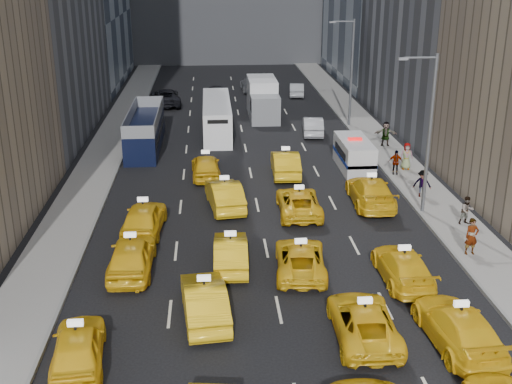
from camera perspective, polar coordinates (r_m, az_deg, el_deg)
ground at (r=25.36m, az=2.52°, el=-12.69°), size 160.00×160.00×0.00m
sidewalk_west at (r=48.77m, az=-13.32°, el=3.33°), size 3.00×90.00×0.15m
sidewalk_east at (r=49.89m, az=11.27°, el=3.87°), size 3.00×90.00×0.15m
curb_west at (r=48.55m, az=-11.63°, el=3.41°), size 0.15×90.00×0.18m
curb_east at (r=49.52m, az=9.65°, el=3.87°), size 0.15×90.00×0.18m
streetlight_near at (r=36.28m, az=15.03°, el=5.39°), size 2.15×0.22×9.00m
streetlight_far at (r=55.15m, az=8.39°, el=10.75°), size 2.15×0.22×9.00m
taxi_4 at (r=24.22m, az=-15.54°, el=-13.13°), size 2.25×4.62×1.52m
taxi_5 at (r=26.19m, az=-4.59°, el=-9.58°), size 2.16×4.92×1.57m
taxi_6 at (r=25.28m, az=9.54°, el=-11.27°), size 2.39×5.00×1.38m
taxi_7 at (r=25.61m, az=17.56°, el=-11.36°), size 2.43×5.40×1.54m
taxi_8 at (r=30.17m, az=-11.01°, el=-5.58°), size 2.03×4.92×1.67m
taxi_9 at (r=30.22m, az=-2.27°, el=-5.36°), size 1.65×4.50×1.47m
taxi_10 at (r=29.78m, az=3.97°, el=-5.93°), size 2.66×5.02×1.35m
taxi_11 at (r=29.67m, az=12.93°, el=-6.47°), size 2.01×4.91×1.42m
taxi_12 at (r=34.28m, az=-9.93°, el=-2.29°), size 2.34×5.01×1.66m
taxi_13 at (r=37.18m, az=-2.80°, el=-0.22°), size 2.39×5.14×1.63m
taxi_14 at (r=36.39m, az=3.83°, el=-0.91°), size 2.41×5.04×1.39m
taxi_15 at (r=38.21m, az=10.16°, el=0.05°), size 2.49×5.69×1.63m
taxi_16 at (r=42.44m, az=-4.48°, el=2.30°), size 2.01×4.60×1.54m
taxi_17 at (r=42.82m, az=2.63°, el=2.57°), size 1.90×5.02×1.64m
nypd_van at (r=44.54m, az=8.71°, el=3.29°), size 2.64×5.33×2.19m
double_decker at (r=49.69m, az=-9.83°, el=5.52°), size 3.30×10.16×2.90m
city_bus at (r=53.27m, az=-3.50°, el=6.67°), size 3.01×10.70×2.73m
box_truck at (r=58.72m, az=0.61°, el=8.29°), size 3.41×7.59×3.35m
misc_car_0 at (r=53.02m, az=5.08°, el=5.89°), size 2.04×4.64×1.48m
misc_car_1 at (r=64.18m, az=-8.05°, el=8.35°), size 3.37×6.12×1.62m
misc_car_2 at (r=70.39m, az=-0.39°, el=9.56°), size 2.41×5.46×1.56m
misc_car_3 at (r=65.78m, az=-3.57°, el=8.80°), size 2.15×4.86×1.63m
misc_car_4 at (r=68.12m, az=3.63°, el=9.08°), size 1.93×4.30×1.37m
pedestrian_0 at (r=32.71m, az=18.62°, el=-3.76°), size 0.71×0.50×1.85m
pedestrian_1 at (r=36.30m, az=18.23°, el=-1.57°), size 0.81×0.52×1.57m
pedestrian_2 at (r=39.69m, az=14.56°, el=0.74°), size 1.16×0.72×1.67m
pedestrian_3 at (r=43.50m, az=12.30°, el=2.61°), size 1.02×0.60×1.64m
pedestrian_4 at (r=44.68m, az=13.23°, el=3.13°), size 0.94×0.57×1.83m
pedestrian_5 at (r=50.02m, az=11.45°, el=5.10°), size 1.79×0.89×1.86m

